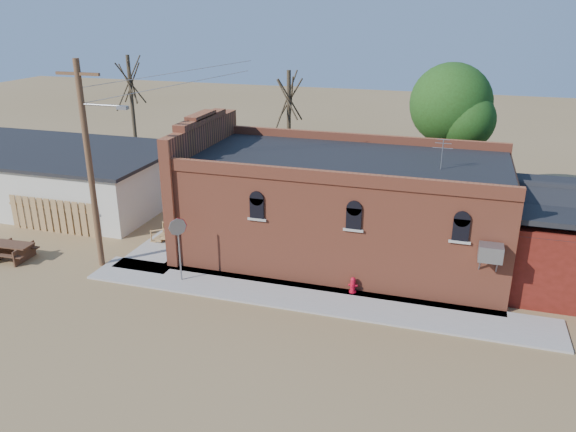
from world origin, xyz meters
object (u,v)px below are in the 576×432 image
(brick_bar, at_px, (338,207))
(fire_hydrant, at_px, (353,285))
(picnic_table, at_px, (13,249))
(stop_sign, at_px, (178,233))
(utility_pole, at_px, (90,162))
(trash_barrel, at_px, (179,246))

(brick_bar, relative_size, fire_hydrant, 24.62)
(picnic_table, bearing_deg, stop_sign, -0.92)
(utility_pole, distance_m, picnic_table, 6.06)
(fire_hydrant, distance_m, picnic_table, 15.56)
(utility_pole, relative_size, stop_sign, 3.24)
(utility_pole, height_order, picnic_table, utility_pole)
(utility_pole, distance_m, stop_sign, 4.87)
(utility_pole, xyz_separation_m, picnic_table, (-4.25, -0.70, -4.26))
(brick_bar, bearing_deg, fire_hydrant, -68.34)
(brick_bar, height_order, utility_pole, utility_pole)
(utility_pole, xyz_separation_m, fire_hydrant, (11.26, 0.60, -4.36))
(trash_barrel, bearing_deg, stop_sign, -60.65)
(utility_pole, bearing_deg, fire_hydrant, 3.03)
(stop_sign, height_order, picnic_table, stop_sign)
(fire_hydrant, bearing_deg, utility_pole, 160.79)
(fire_hydrant, relative_size, picnic_table, 0.35)
(brick_bar, bearing_deg, utility_pole, -156.31)
(utility_pole, bearing_deg, picnic_table, -170.65)
(stop_sign, bearing_deg, fire_hydrant, -15.27)
(brick_bar, distance_m, picnic_table, 15.01)
(fire_hydrant, bearing_deg, brick_bar, 89.41)
(utility_pole, bearing_deg, stop_sign, -5.80)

